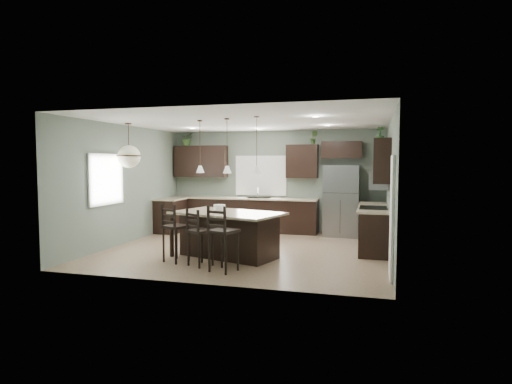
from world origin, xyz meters
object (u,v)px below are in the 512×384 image
object	(u,v)px
kitchen_island	(227,235)
bar_stool_left	(176,233)
bar_stool_center	(200,237)
bar_stool_right	(224,238)
plant_back_left	(187,138)
refrigerator	(341,201)
serving_dish	(219,208)

from	to	relation	value
kitchen_island	bar_stool_left	distance (m)	1.04
bar_stool_center	bar_stool_right	size ratio (longest dim) A/B	0.91
bar_stool_left	plant_back_left	bearing A→B (deg)	132.49
kitchen_island	bar_stool_right	distance (m)	1.12
refrigerator	kitchen_island	bearing A→B (deg)	-122.19
bar_stool_left	bar_stool_right	distance (m)	1.22
serving_dish	bar_stool_center	size ratio (longest dim) A/B	0.22
bar_stool_left	bar_stool_center	size ratio (longest dim) A/B	1.05
bar_stool_left	plant_back_left	size ratio (longest dim) A/B	2.52
serving_dish	bar_stool_center	xyz separation A→B (m)	(-0.06, -0.85, -0.46)
kitchen_island	bar_stool_left	world-z (taller)	bar_stool_left
bar_stool_center	plant_back_left	distance (m)	5.16
bar_stool_left	bar_stool_right	bearing A→B (deg)	-0.69
bar_stool_left	bar_stool_right	world-z (taller)	bar_stool_right
serving_dish	plant_back_left	size ratio (longest dim) A/B	0.53
serving_dish	refrigerator	bearing A→B (deg)	54.94
refrigerator	serving_dish	bearing A→B (deg)	-125.06
serving_dish	bar_stool_center	distance (m)	0.97
refrigerator	kitchen_island	world-z (taller)	refrigerator
bar_stool_center	plant_back_left	size ratio (longest dim) A/B	2.39
plant_back_left	bar_stool_left	bearing A→B (deg)	-68.59
bar_stool_left	bar_stool_center	xyz separation A→B (m)	(0.58, -0.17, -0.03)
bar_stool_right	bar_stool_left	bearing A→B (deg)	176.17
refrigerator	kitchen_island	xyz separation A→B (m)	(-2.02, -3.22, -0.46)
kitchen_island	plant_back_left	bearing A→B (deg)	142.63
kitchen_island	serving_dish	distance (m)	0.57
bar_stool_center	bar_stool_right	bearing A→B (deg)	1.55
serving_dish	bar_stool_right	size ratio (longest dim) A/B	0.20
plant_back_left	refrigerator	bearing A→B (deg)	-2.47
refrigerator	plant_back_left	world-z (taller)	plant_back_left
refrigerator	bar_stool_center	distance (m)	4.63
bar_stool_right	plant_back_left	xyz separation A→B (m)	(-2.71, 4.48, 2.03)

